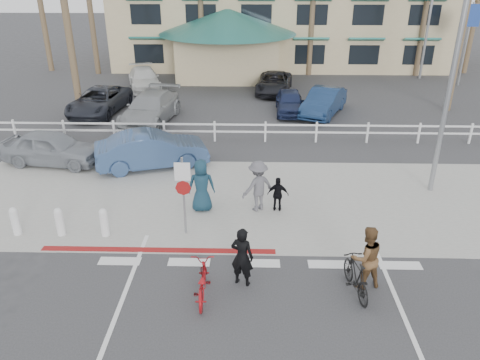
{
  "coord_description": "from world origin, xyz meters",
  "views": [
    {
      "loc": [
        -0.25,
        -10.45,
        7.85
      ],
      "look_at": [
        -0.6,
        3.01,
        1.5
      ],
      "focal_mm": 35.0,
      "sensor_mm": 36.0,
      "label": 1
    }
  ],
  "objects_px": {
    "car_white_sedan": "(152,150)",
    "car_red_compact": "(52,148)",
    "sign_post": "(184,192)",
    "bike_black": "(356,276)",
    "bike_red": "(202,282)"
  },
  "relations": [
    {
      "from": "bike_red",
      "to": "bike_black",
      "type": "distance_m",
      "value": 3.95
    },
    {
      "from": "car_white_sedan",
      "to": "bike_red",
      "type": "bearing_deg",
      "value": -178.69
    },
    {
      "from": "bike_red",
      "to": "bike_black",
      "type": "bearing_deg",
      "value": -178.2
    },
    {
      "from": "bike_black",
      "to": "car_red_compact",
      "type": "relative_size",
      "value": 0.41
    },
    {
      "from": "bike_red",
      "to": "car_red_compact",
      "type": "distance_m",
      "value": 11.13
    },
    {
      "from": "bike_black",
      "to": "car_red_compact",
      "type": "distance_m",
      "value": 13.84
    },
    {
      "from": "sign_post",
      "to": "car_white_sedan",
      "type": "relative_size",
      "value": 0.63
    },
    {
      "from": "bike_black",
      "to": "bike_red",
      "type": "bearing_deg",
      "value": -5.78
    },
    {
      "from": "bike_red",
      "to": "car_red_compact",
      "type": "height_order",
      "value": "car_red_compact"
    },
    {
      "from": "car_white_sedan",
      "to": "bike_black",
      "type": "bearing_deg",
      "value": -157.55
    },
    {
      "from": "sign_post",
      "to": "car_red_compact",
      "type": "height_order",
      "value": "sign_post"
    },
    {
      "from": "sign_post",
      "to": "car_white_sedan",
      "type": "bearing_deg",
      "value": 111.49
    },
    {
      "from": "sign_post",
      "to": "car_white_sedan",
      "type": "distance_m",
      "value": 5.68
    },
    {
      "from": "car_white_sedan",
      "to": "car_red_compact",
      "type": "distance_m",
      "value": 4.27
    },
    {
      "from": "car_white_sedan",
      "to": "car_red_compact",
      "type": "height_order",
      "value": "car_white_sedan"
    }
  ]
}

